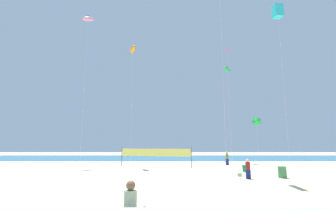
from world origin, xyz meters
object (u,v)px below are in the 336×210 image
at_px(mother_figure, 131,208).
at_px(folding_beach_chair, 247,170).
at_px(kite_cyan_box, 278,11).
at_px(beach_handbag, 240,175).
at_px(kite_pink_inflatable, 89,19).
at_px(kite_orange_inflatable, 134,50).
at_px(kite_green_delta, 257,121).
at_px(beachgoer_olive_shirt, 228,158).
at_px(volleyball_net, 156,153).
at_px(trash_barrel, 283,172).
at_px(kite_magenta_diamond, 228,55).
at_px(beachgoer_maroon_shirt, 249,168).
at_px(kite_green_inflatable, 228,69).

height_order(mother_figure, folding_beach_chair, mother_figure).
bearing_deg(kite_cyan_box, beach_handbag, -152.80).
distance_m(folding_beach_chair, kite_pink_inflatable, 29.51).
relative_size(kite_cyan_box, kite_pink_inflatable, 0.84).
distance_m(beach_handbag, kite_orange_inflatable, 21.11).
distance_m(kite_orange_inflatable, kite_green_delta, 20.54).
relative_size(beachgoer_olive_shirt, volleyball_net, 0.20).
height_order(mother_figure, kite_orange_inflatable, kite_orange_inflatable).
bearing_deg(beach_handbag, kite_green_delta, 63.50).
relative_size(folding_beach_chair, kite_green_delta, 0.13).
bearing_deg(folding_beach_chair, trash_barrel, -72.58).
bearing_deg(kite_orange_inflatable, beach_handbag, -41.02).
distance_m(mother_figure, beachgoer_olive_shirt, 26.50).
height_order(folding_beach_chair, kite_pink_inflatable, kite_pink_inflatable).
relative_size(mother_figure, kite_pink_inflatable, 0.08).
xyz_separation_m(kite_magenta_diamond, kite_green_delta, (5.37, 5.88, -7.94)).
xyz_separation_m(volleyball_net, kite_green_delta, (14.54, 5.39, 4.40)).
bearing_deg(trash_barrel, kite_cyan_box, 56.14).
bearing_deg(beachgoer_olive_shirt, trash_barrel, -42.78).
xyz_separation_m(mother_figure, beachgoer_maroon_shirt, (7.55, 12.23, -0.06)).
xyz_separation_m(kite_orange_inflatable, kite_green_inflatable, (14.58, 7.25, -0.51)).
xyz_separation_m(beachgoer_olive_shirt, kite_magenta_diamond, (-0.23, -3.36, 13.06)).
bearing_deg(kite_cyan_box, kite_green_delta, 85.27).
xyz_separation_m(kite_cyan_box, kite_green_delta, (0.88, 10.63, -11.18)).
height_order(trash_barrel, kite_green_inflatable, kite_green_inflatable).
xyz_separation_m(mother_figure, kite_magenta_diamond, (8.75, 21.57, 13.08)).
xyz_separation_m(folding_beach_chair, kite_green_inflatable, (2.88, 16.27, 14.48)).
bearing_deg(kite_pink_inflatable, kite_magenta_diamond, -9.66).
bearing_deg(kite_pink_inflatable, beachgoer_maroon_shirt, -34.88).
relative_size(folding_beach_chair, kite_green_inflatable, 0.06).
xyz_separation_m(kite_pink_inflatable, kite_magenta_diamond, (19.32, -3.29, -6.80)).
distance_m(trash_barrel, kite_green_inflatable, 22.89).
xyz_separation_m(kite_cyan_box, kite_green_inflatable, (-2.33, 13.73, -2.28)).
height_order(mother_figure, kite_green_inflatable, kite_green_inflatable).
distance_m(beachgoer_maroon_shirt, kite_cyan_box, 17.94).
bearing_deg(kite_magenta_diamond, beachgoer_maroon_shirt, -97.37).
bearing_deg(beachgoer_olive_shirt, kite_cyan_box, -22.49).
relative_size(mother_figure, kite_green_inflatable, 0.11).
height_order(volleyball_net, kite_cyan_box, kite_cyan_box).
height_order(kite_cyan_box, kite_pink_inflatable, kite_pink_inflatable).
bearing_deg(beach_handbag, beachgoer_maroon_shirt, -80.96).
bearing_deg(kite_pink_inflatable, kite_green_delta, 6.00).
bearing_deg(mother_figure, kite_magenta_diamond, 68.00).
distance_m(beachgoer_maroon_shirt, kite_green_inflatable, 23.36).
bearing_deg(folding_beach_chair, beachgoer_maroon_shirt, -146.14).
bearing_deg(kite_cyan_box, trash_barrel, -123.86).
height_order(kite_green_inflatable, kite_pink_inflatable, kite_pink_inflatable).
relative_size(beachgoer_maroon_shirt, kite_green_delta, 0.24).
bearing_deg(folding_beach_chair, mother_figure, -162.04).
bearing_deg(beachgoer_maroon_shirt, kite_pink_inflatable, 90.33).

